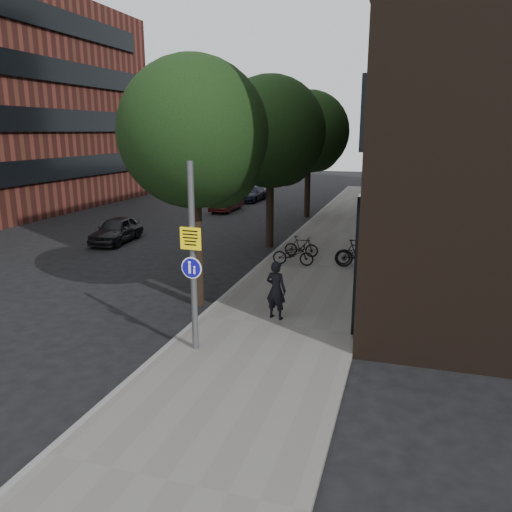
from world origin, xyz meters
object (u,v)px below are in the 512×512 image
at_px(pedestrian, 276,290).
at_px(parked_bike_facade_near, 357,254).
at_px(parked_car_near, 116,230).
at_px(signpost, 193,258).

distance_m(pedestrian, parked_bike_facade_near, 6.87).
distance_m(pedestrian, parked_car_near, 12.96).
xyz_separation_m(signpost, parked_car_near, (-8.82, 10.52, -1.81)).
height_order(signpost, parked_bike_facade_near, signpost).
distance_m(signpost, parked_car_near, 13.85).
bearing_deg(pedestrian, parked_car_near, -24.17).
bearing_deg(pedestrian, signpost, 75.29).
height_order(pedestrian, parked_bike_facade_near, pedestrian).
bearing_deg(pedestrian, parked_bike_facade_near, -89.82).
bearing_deg(parked_bike_facade_near, signpost, 151.66).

